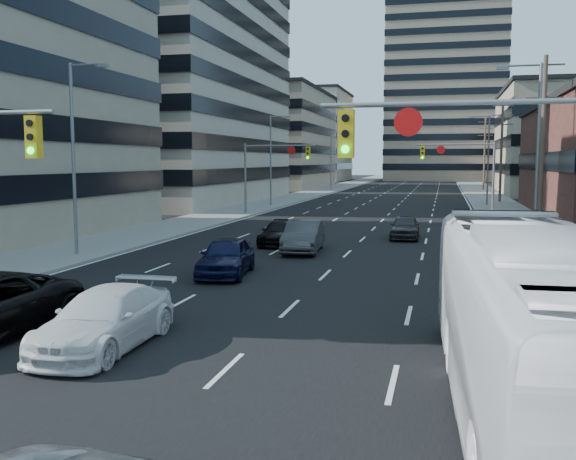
{
  "coord_description": "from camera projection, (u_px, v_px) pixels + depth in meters",
  "views": [
    {
      "loc": [
        6.32,
        -6.79,
        4.54
      ],
      "look_at": [
        1.2,
        14.21,
        2.2
      ],
      "focal_mm": 40.0,
      "sensor_mm": 36.0,
      "label": 1
    }
  ],
  "objects": [
    {
      "name": "utility_pole_block",
      "position": [
        543.0,
        141.0,
        39.82
      ],
      "size": [
        2.2,
        0.28,
        11.0
      ],
      "color": "#4C3D2D",
      "rests_on": "ground"
    },
    {
      "name": "sedan_grey_center",
      "position": [
        303.0,
        237.0,
        31.89
      ],
      "size": [
        2.03,
        4.86,
        1.56
      ],
      "primitive_type": "imported",
      "rotation": [
        0.0,
        0.0,
        0.08
      ],
      "color": "#37383A",
      "rests_on": "ground"
    },
    {
      "name": "streetlight_left_near",
      "position": [
        76.0,
        150.0,
        29.74
      ],
      "size": [
        2.03,
        0.22,
        9.0
      ],
      "color": "slate",
      "rests_on": "ground"
    },
    {
      "name": "signal_far_left",
      "position": [
        272.0,
        164.0,
        53.34
      ],
      "size": [
        6.09,
        0.33,
        6.0
      ],
      "color": "slate",
      "rests_on": "ground"
    },
    {
      "name": "apartment_tower",
      "position": [
        446.0,
        55.0,
        148.9
      ],
      "size": [
        26.0,
        26.0,
        58.0
      ],
      "primitive_type": "cube",
      "color": "gray",
      "rests_on": "ground"
    },
    {
      "name": "signal_far_right",
      "position": [
        463.0,
        164.0,
        49.73
      ],
      "size": [
        6.09,
        0.33,
        6.0
      ],
      "color": "slate",
      "rests_on": "ground"
    },
    {
      "name": "transit_bus",
      "position": [
        543.0,
        326.0,
        10.99
      ],
      "size": [
        3.54,
        12.46,
        3.43
      ],
      "primitive_type": "imported",
      "rotation": [
        0.0,
        0.0,
        0.05
      ],
      "color": "white",
      "rests_on": "ground"
    },
    {
      "name": "office_left_far",
      "position": [
        264.0,
        141.0,
        109.92
      ],
      "size": [
        20.0,
        30.0,
        16.0
      ],
      "primitive_type": "cube",
      "color": "gray",
      "rests_on": "ground"
    },
    {
      "name": "sedan_blue",
      "position": [
        226.0,
        257.0,
        25.35
      ],
      "size": [
        2.35,
        4.67,
        1.53
      ],
      "primitive_type": "imported",
      "rotation": [
        0.0,
        0.0,
        0.12
      ],
      "color": "black",
      "rests_on": "ground"
    },
    {
      "name": "streetlight_right_far",
      "position": [
        487.0,
        156.0,
        63.52
      ],
      "size": [
        2.03,
        0.22,
        9.0
      ],
      "color": "slate",
      "rests_on": "ground"
    },
    {
      "name": "sedan_black_far",
      "position": [
        280.0,
        233.0,
        34.67
      ],
      "size": [
        1.97,
        4.44,
        1.27
      ],
      "primitive_type": "imported",
      "rotation": [
        0.0,
        0.0,
        0.05
      ],
      "color": "black",
      "rests_on": "ground"
    },
    {
      "name": "utility_pole_distant",
      "position": [
        485.0,
        153.0,
        97.77
      ],
      "size": [
        2.2,
        0.28,
        11.0
      ],
      "color": "#4C3D2D",
      "rests_on": "ground"
    },
    {
      "name": "streetlight_right_near",
      "position": [
        534.0,
        150.0,
        29.71
      ],
      "size": [
        2.03,
        0.22,
        9.0
      ],
      "color": "slate",
      "rests_on": "ground"
    },
    {
      "name": "white_van",
      "position": [
        105.0,
        319.0,
        15.54
      ],
      "size": [
        2.04,
        4.93,
        1.43
      ],
      "primitive_type": "imported",
      "rotation": [
        0.0,
        0.0,
        0.01
      ],
      "color": "silver",
      "rests_on": "ground"
    },
    {
      "name": "utility_pole_midblock",
      "position": [
        501.0,
        149.0,
        68.8
      ],
      "size": [
        2.2,
        0.28,
        11.0
      ],
      "color": "#4C3D2D",
      "rests_on": "ground"
    },
    {
      "name": "bg_block_left",
      "position": [
        294.0,
        137.0,
        149.28
      ],
      "size": [
        24.0,
        24.0,
        20.0
      ],
      "primitive_type": "cube",
      "color": "#ADA089",
      "rests_on": "ground"
    },
    {
      "name": "sedan_grey_right",
      "position": [
        405.0,
        227.0,
        37.37
      ],
      "size": [
        1.72,
        4.12,
        1.39
      ],
      "primitive_type": "imported",
      "rotation": [
        0.0,
        0.0,
        0.02
      ],
      "color": "#2B2B2D",
      "rests_on": "ground"
    },
    {
      "name": "streetlight_left_mid",
      "position": [
        272.0,
        156.0,
        63.55
      ],
      "size": [
        2.03,
        0.22,
        9.0
      ],
      "color": "slate",
      "rests_on": "ground"
    },
    {
      "name": "sidewalk_left",
      "position": [
        358.0,
        182.0,
        136.81
      ],
      "size": [
        5.0,
        300.0,
        0.15
      ],
      "primitive_type": "cube",
      "color": "slate",
      "rests_on": "ground"
    },
    {
      "name": "road_surface",
      "position": [
        413.0,
        183.0,
        134.11
      ],
      "size": [
        18.0,
        300.0,
        0.02
      ],
      "primitive_type": "cube",
      "color": "black",
      "rests_on": "ground"
    },
    {
      "name": "signal_near_right",
      "position": [
        498.0,
        170.0,
        14.04
      ],
      "size": [
        6.59,
        0.33,
        6.0
      ],
      "color": "slate",
      "rests_on": "ground"
    },
    {
      "name": "office_left_mid",
      "position": [
        139.0,
        75.0,
        71.34
      ],
      "size": [
        26.0,
        34.0,
        28.0
      ],
      "primitive_type": "cube",
      "color": "#ADA089",
      "rests_on": "ground"
    },
    {
      "name": "streetlight_left_far",
      "position": [
        332.0,
        157.0,
        97.36
      ],
      "size": [
        2.03,
        0.22,
        9.0
      ],
      "color": "slate",
      "rests_on": "ground"
    },
    {
      "name": "sidewalk_right",
      "position": [
        470.0,
        183.0,
        131.4
      ],
      "size": [
        5.0,
        300.0,
        0.15
      ],
      "primitive_type": "cube",
      "color": "slate",
      "rests_on": "ground"
    }
  ]
}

